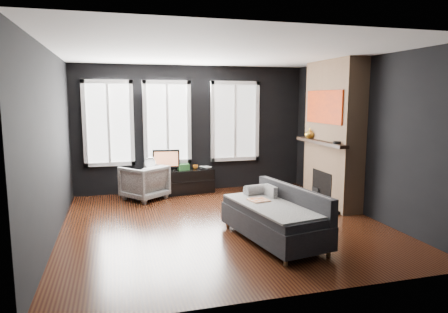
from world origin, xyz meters
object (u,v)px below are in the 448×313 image
object	(u,v)px
mug	(195,166)
book	(202,162)
media_console	(179,182)
monitor	(166,159)
armchair	(144,180)
sofa	(274,214)
mantel_vase	(310,133)

from	to	relation	value
mug	book	distance (m)	0.21
book	media_console	bearing A→B (deg)	-166.34
monitor	book	xyz separation A→B (m)	(0.80, 0.16, -0.13)
armchair	sofa	bearing A→B (deg)	80.84
mantel_vase	sofa	bearing A→B (deg)	-128.19
armchair	mantel_vase	xyz separation A→B (m)	(3.15, -0.90, 0.95)
media_console	monitor	xyz separation A→B (m)	(-0.26, -0.03, 0.51)
mantel_vase	mug	bearing A→B (deg)	148.96
sofa	mug	size ratio (longest dim) A/B	16.09
media_console	mug	xyz separation A→B (m)	(0.37, 0.04, 0.31)
armchair	mantel_vase	world-z (taller)	mantel_vase
sofa	media_console	xyz separation A→B (m)	(-0.85, 3.18, -0.13)
armchair	book	xyz separation A→B (m)	(1.28, 0.42, 0.25)
media_console	book	bearing A→B (deg)	6.53
sofa	book	size ratio (longest dim) A/B	7.32
mug	media_console	bearing A→B (deg)	-173.99
monitor	mug	size ratio (longest dim) A/B	5.13
mug	mantel_vase	size ratio (longest dim) A/B	0.55
mantel_vase	armchair	bearing A→B (deg)	164.05
media_console	book	distance (m)	0.67
armchair	mug	size ratio (longest dim) A/B	6.92
armchair	book	size ratio (longest dim) A/B	3.15
armchair	media_console	distance (m)	0.80
sofa	mug	bearing A→B (deg)	88.28
sofa	mug	distance (m)	3.26
mug	book	world-z (taller)	book
sofa	mug	world-z (taller)	sofa
sofa	monitor	world-z (taller)	monitor
sofa	monitor	bearing A→B (deg)	99.18
armchair	mug	bearing A→B (deg)	158.66
sofa	media_console	world-z (taller)	sofa
sofa	mug	xyz separation A→B (m)	(-0.48, 3.22, 0.18)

